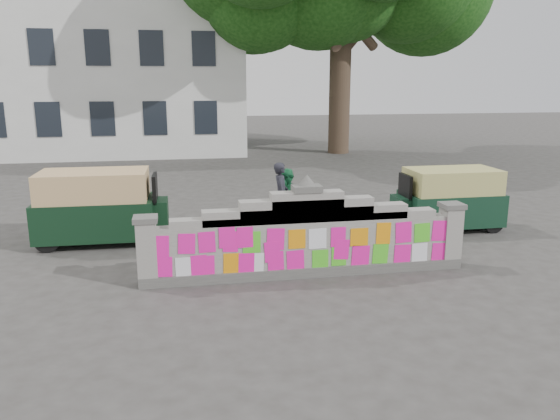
{
  "coord_description": "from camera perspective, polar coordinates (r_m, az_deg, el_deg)",
  "views": [
    {
      "loc": [
        -2.37,
        -9.91,
        3.74
      ],
      "look_at": [
        -0.33,
        1.0,
        1.1
      ],
      "focal_mm": 35.0,
      "sensor_mm": 36.0,
      "label": 1
    }
  ],
  "objects": [
    {
      "name": "cyclist_bike",
      "position": [
        13.51,
        0.1,
        -0.68
      ],
      "size": [
        1.82,
        0.86,
        0.92
      ],
      "primitive_type": "imported",
      "rotation": [
        0.0,
        0.0,
        1.43
      ],
      "color": "black",
      "rests_on": "ground"
    },
    {
      "name": "ground",
      "position": [
        10.85,
        2.72,
        -6.79
      ],
      "size": [
        100.0,
        100.0,
        0.0
      ],
      "primitive_type": "plane",
      "color": "#383533",
      "rests_on": "ground"
    },
    {
      "name": "building",
      "position": [
        32.23,
        -19.36,
        13.13
      ],
      "size": [
        16.0,
        10.0,
        8.9
      ],
      "color": "silver",
      "rests_on": "ground"
    },
    {
      "name": "rickshaw_right",
      "position": [
        14.57,
        17.19,
        1.18
      ],
      "size": [
        2.83,
        1.32,
        1.57
      ],
      "rotation": [
        0.0,
        0.0,
        3.14
      ],
      "color": "#10301E",
      "rests_on": "ground"
    },
    {
      "name": "rickshaw_left",
      "position": [
        13.41,
        -18.39,
        0.41
      ],
      "size": [
        3.1,
        1.49,
        1.71
      ],
      "rotation": [
        0.0,
        0.0,
        -0.02
      ],
      "color": "black",
      "rests_on": "ground"
    },
    {
      "name": "cyclist_rider",
      "position": [
        13.43,
        0.1,
        0.64
      ],
      "size": [
        0.45,
        0.62,
        1.56
      ],
      "primitive_type": "imported",
      "rotation": [
        0.0,
        0.0,
        1.43
      ],
      "color": "#22212A",
      "rests_on": "ground"
    },
    {
      "name": "pedestrian",
      "position": [
        13.76,
        0.73,
        1.03
      ],
      "size": [
        0.81,
        0.92,
        1.6
      ],
      "primitive_type": "imported",
      "rotation": [
        0.0,
        0.0,
        -1.26
      ],
      "color": "#23814A",
      "rests_on": "ground"
    },
    {
      "name": "parapet_wall",
      "position": [
        10.61,
        2.77,
        -3.0
      ],
      "size": [
        6.48,
        0.44,
        2.01
      ],
      "color": "#4C4C49",
      "rests_on": "ground"
    }
  ]
}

